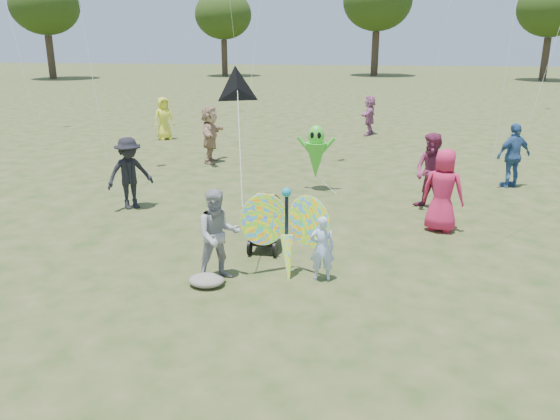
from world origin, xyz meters
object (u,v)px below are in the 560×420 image
object	(u,v)px
crowd_d	(210,134)
jogging_stroller	(266,218)
crowd_e	(432,172)
crowd_c	(513,155)
butterfly_kite	(287,232)
crowd_b	(130,173)
alien_kite	(316,154)
crowd_a	(443,190)
crowd_g	(164,118)
adult_man	(218,235)
crowd_j	(369,115)
child_girl	(322,248)

from	to	relation	value
crowd_d	jogging_stroller	bearing A→B (deg)	-158.87
crowd_e	jogging_stroller	size ratio (longest dim) A/B	1.67
crowd_c	butterfly_kite	size ratio (longest dim) A/B	1.00
crowd_e	crowd_c	bearing A→B (deg)	88.90
crowd_b	crowd_d	size ratio (longest dim) A/B	0.92
crowd_b	alien_kite	distance (m)	4.80
crowd_d	butterfly_kite	xyz separation A→B (m)	(3.71, -8.48, -0.15)
crowd_a	crowd_c	xyz separation A→B (m)	(2.34, 3.96, -0.00)
crowd_d	butterfly_kite	bearing A→B (deg)	-158.54
crowd_g	crowd_a	bearing A→B (deg)	-87.12
crowd_g	adult_man	bearing A→B (deg)	-108.23
crowd_g	crowd_b	bearing A→B (deg)	-116.69
crowd_c	crowd_e	xyz separation A→B (m)	(-2.41, -2.50, 0.04)
crowd_e	crowd_j	world-z (taller)	crowd_e
crowd_e	alien_kite	world-z (taller)	crowd_e
crowd_b	crowd_e	size ratio (longest dim) A/B	0.94
child_girl	crowd_b	distance (m)	5.90
child_girl	crowd_c	world-z (taller)	crowd_c
child_girl	crowd_g	xyz separation A→B (m)	(-7.32, 12.47, 0.27)
alien_kite	crowd_j	bearing A→B (deg)	81.14
adult_man	butterfly_kite	bearing A→B (deg)	-10.51
adult_man	crowd_d	xyz separation A→B (m)	(-2.60, 8.78, 0.14)
crowd_g	crowd_j	world-z (taller)	crowd_g
crowd_b	crowd_j	size ratio (longest dim) A/B	1.05
child_girl	crowd_j	bearing A→B (deg)	-101.21
crowd_e	child_girl	bearing A→B (deg)	-74.16
child_girl	alien_kite	size ratio (longest dim) A/B	0.65
crowd_e	crowd_j	size ratio (longest dim) A/B	1.12
adult_man	butterfly_kite	distance (m)	1.15
child_girl	crowd_a	distance (m)	3.67
crowd_g	crowd_j	distance (m)	8.50
crowd_e	crowd_d	bearing A→B (deg)	-170.15
jogging_stroller	butterfly_kite	bearing A→B (deg)	-63.18
alien_kite	crowd_e	bearing A→B (deg)	-26.27
crowd_a	crowd_d	world-z (taller)	crowd_d
crowd_d	crowd_g	xyz separation A→B (m)	(-3.00, 3.89, -0.08)
crowd_e	butterfly_kite	distance (m)	5.08
jogging_stroller	alien_kite	size ratio (longest dim) A/B	0.63
butterfly_kite	alien_kite	bearing A→B (deg)	90.23
crowd_b	jogging_stroller	bearing A→B (deg)	-74.10
crowd_c	jogging_stroller	xyz separation A→B (m)	(-5.80, -5.52, -0.26)
butterfly_kite	crowd_d	bearing A→B (deg)	113.63
crowd_g	alien_kite	distance (m)	9.49
crowd_e	crowd_g	xyz separation A→B (m)	(-9.53, 8.14, -0.07)
crowd_c	alien_kite	xyz separation A→B (m)	(-5.25, -1.09, 0.09)
butterfly_kite	adult_man	bearing A→B (deg)	-164.57
child_girl	adult_man	world-z (taller)	adult_man
butterfly_kite	alien_kite	size ratio (longest dim) A/B	1.00
crowd_b	crowd_j	world-z (taller)	crowd_b
jogging_stroller	alien_kite	world-z (taller)	alien_kite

